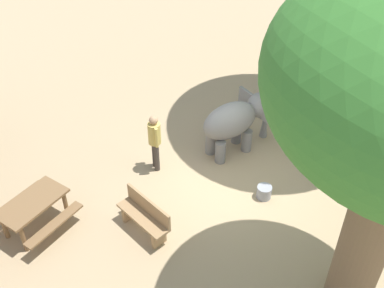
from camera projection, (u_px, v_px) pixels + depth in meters
ground_plane at (232, 181)px, 11.55m from camera, size 60.00×60.00×0.00m
elephant at (237, 120)px, 11.99m from camera, size 1.80×2.11×1.50m
person_handler at (155, 139)px, 11.37m from camera, size 0.50×0.32×1.62m
wooden_bench at (145, 215)px, 9.99m from camera, size 1.35×1.17×0.88m
picnic_table_near at (33, 208)px, 10.00m from camera, size 2.10×2.10×0.78m
feed_bucket at (264, 192)px, 11.00m from camera, size 0.36×0.36×0.32m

